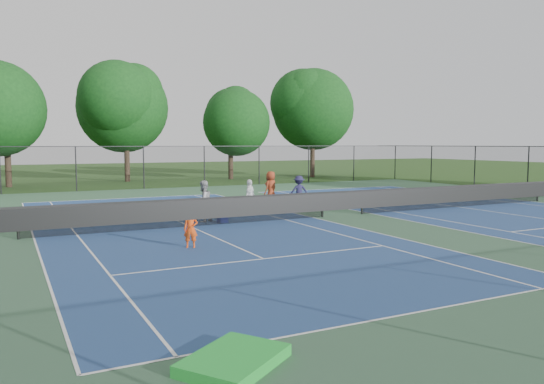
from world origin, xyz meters
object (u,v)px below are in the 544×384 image
ball_crate (223,219)px  bystander_a (250,196)px  ball_hopper (223,210)px  tree_back_c (230,118)px  tree_back_a (5,104)px  tree_back_d (313,105)px  tree_back_b (126,103)px  child_player (191,229)px  bystander_b (299,191)px  bystander_c (271,188)px  instructor (203,201)px

ball_crate → bystander_a: bearing=46.7°
ball_hopper → tree_back_c: bearing=66.8°
tree_back_a → tree_back_d: size_ratio=0.88×
bystander_a → ball_hopper: size_ratio=3.51×
tree_back_b → child_player: (-4.28, -29.95, -6.01)m
tree_back_c → bystander_b: bearing=-103.3°
tree_back_c → ball_crate: size_ratio=23.19×
bystander_b → bystander_c: (-0.87, 1.44, 0.09)m
tree_back_b → tree_back_c: size_ratio=1.19×
instructor → ball_hopper: size_ratio=3.88×
tree_back_c → tree_back_d: (8.00, -1.00, 1.34)m
instructor → ball_crate: instructor is taller
child_player → ball_hopper: (2.77, 4.38, -0.08)m
tree_back_a → bystander_b: (12.99, -20.14, -5.25)m
tree_back_b → tree_back_c: 9.12m
tree_back_a → instructor: (6.88, -23.02, -5.19)m
tree_back_c → tree_back_d: size_ratio=0.81×
tree_back_d → child_player: 35.67m
tree_back_a → ball_hopper: (7.49, -23.56, -5.53)m
tree_back_d → ball_hopper: size_ratio=23.72×
tree_back_c → child_player: (-13.28, -28.95, -4.89)m
tree_back_d → bystander_a: tree_back_d is taller
instructor → bystander_b: size_ratio=1.08×
tree_back_a → ball_hopper: tree_back_a is taller
bystander_a → ball_crate: bystander_a is taller
child_player → instructor: 5.39m
tree_back_c → instructor: tree_back_c is taller
tree_back_c → bystander_b: size_ratio=5.35×
tree_back_b → tree_back_c: bearing=-6.3°
child_player → bystander_c: bystander_c is taller
instructor → ball_crate: bearing=113.5°
tree_back_c → ball_crate: bearing=-113.2°
instructor → bystander_c: bystander_c is taller
tree_back_b → instructor: 25.76m
child_player → bystander_a: bearing=77.3°
tree_back_d → tree_back_b: bearing=173.3°
tree_back_b → bystander_b: size_ratio=6.40×
bystander_b → ball_crate: bystander_b is taller
child_player → bystander_b: size_ratio=0.75×
child_player → bystander_a: (5.11, 6.87, 0.18)m
instructor → bystander_c: 6.79m
child_player → bystander_a: size_ratio=0.77×
bystander_b → bystander_c: 1.68m
instructor → child_player: bearing=41.4°
child_player → instructor: size_ratio=0.70×
ball_crate → bystander_c: bearing=46.4°
ball_hopper → tree_back_d: bearing=51.9°
tree_back_a → bystander_b: size_ratio=5.84×
tree_back_a → bystander_a: bearing=-65.0°
tree_back_b → instructor: (-2.12, -25.02, -5.75)m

